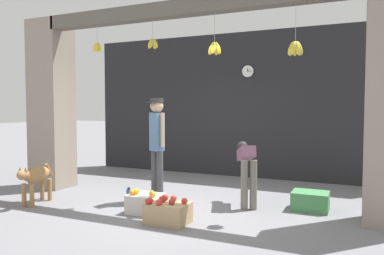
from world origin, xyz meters
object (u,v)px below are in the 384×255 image
(shopkeeper, at_px, (157,140))
(fruit_crate_oranges, at_px, (145,203))
(fruit_crate_apples, at_px, (168,212))
(wall_clock, at_px, (248,71))
(worker_stooping, at_px, (247,165))
(dog, at_px, (35,177))
(water_bottle, at_px, (129,197))
(produce_box_green, at_px, (310,201))

(shopkeeper, xyz_separation_m, fruit_crate_oranges, (0.20, -0.70, -0.87))
(shopkeeper, relative_size, fruit_crate_oranges, 3.51)
(shopkeeper, relative_size, fruit_crate_apples, 3.09)
(shopkeeper, bearing_deg, wall_clock, -86.68)
(worker_stooping, height_order, wall_clock, wall_clock)
(dog, xyz_separation_m, worker_stooping, (3.15, 1.27, 0.22))
(dog, distance_m, fruit_crate_oranges, 1.93)
(shopkeeper, xyz_separation_m, fruit_crate_apples, (0.73, -1.00, -0.87))
(dog, relative_size, water_bottle, 3.00)
(dog, xyz_separation_m, fruit_crate_oranges, (1.88, 0.29, -0.29))
(worker_stooping, relative_size, water_bottle, 3.41)
(fruit_crate_apples, bearing_deg, produce_box_green, 40.94)
(fruit_crate_apples, bearing_deg, worker_stooping, 60.45)
(fruit_crate_apples, xyz_separation_m, water_bottle, (-0.99, 0.54, -0.02))
(water_bottle, bearing_deg, shopkeeper, 61.18)
(wall_clock, bearing_deg, dog, -124.19)
(worker_stooping, bearing_deg, produce_box_green, -15.52)
(worker_stooping, height_order, water_bottle, worker_stooping)
(produce_box_green, bearing_deg, wall_clock, 126.24)
(produce_box_green, xyz_separation_m, wall_clock, (-1.62, 2.21, 2.22))
(fruit_crate_oranges, xyz_separation_m, fruit_crate_apples, (0.54, -0.30, 0.00))
(worker_stooping, bearing_deg, wall_clock, 79.69)
(wall_clock, bearing_deg, fruit_crate_apples, -90.98)
(shopkeeper, distance_m, wall_clock, 3.09)
(fruit_crate_oranges, relative_size, water_bottle, 1.68)
(fruit_crate_apples, bearing_deg, shopkeeper, 126.12)
(shopkeeper, distance_m, fruit_crate_oranges, 1.14)
(shopkeeper, distance_m, water_bottle, 1.03)
(fruit_crate_apples, bearing_deg, wall_clock, 89.02)
(dog, bearing_deg, produce_box_green, 98.87)
(fruit_crate_oranges, xyz_separation_m, wall_clock, (0.60, 3.37, 2.21))
(fruit_crate_apples, xyz_separation_m, wall_clock, (0.06, 3.67, 2.21))
(worker_stooping, bearing_deg, fruit_crate_apples, -145.45)
(fruit_crate_oranges, bearing_deg, produce_box_green, 27.59)
(shopkeeper, distance_m, fruit_crate_apples, 1.52)
(worker_stooping, distance_m, water_bottle, 1.94)
(dog, relative_size, wall_clock, 3.23)
(fruit_crate_oranges, xyz_separation_m, produce_box_green, (2.22, 1.16, -0.01))
(water_bottle, bearing_deg, worker_stooping, 23.48)
(dog, bearing_deg, water_bottle, 99.66)
(worker_stooping, height_order, produce_box_green, worker_stooping)
(produce_box_green, distance_m, wall_clock, 3.53)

